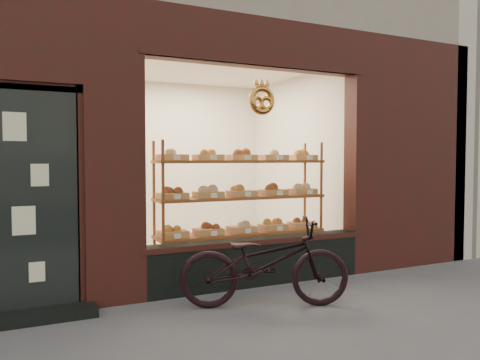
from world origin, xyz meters
TOP-DOWN VIEW (x-y plane):
  - display_shelf at (0.45, 2.55)m, footprint 2.20×0.45m
  - bicycle at (0.13, 1.35)m, footprint 1.79×1.17m

SIDE VIEW (x-z plane):
  - bicycle at x=0.13m, z-range 0.00..0.89m
  - display_shelf at x=0.45m, z-range 0.03..1.73m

